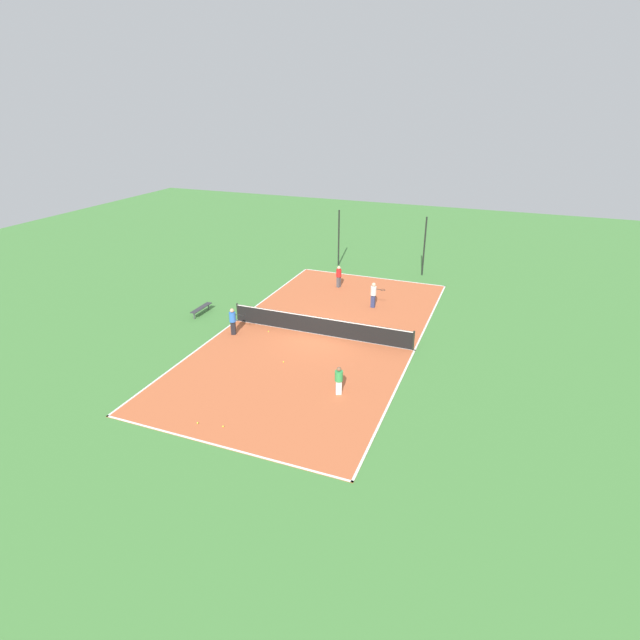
% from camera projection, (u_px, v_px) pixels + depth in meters
% --- Properties ---
extents(ground_plane, '(80.00, 80.00, 0.00)m').
position_uv_depth(ground_plane, '(320.00, 335.00, 28.08)').
color(ground_plane, '#47843D').
extents(court_surface, '(10.82, 21.38, 0.02)m').
position_uv_depth(court_surface, '(320.00, 334.00, 28.07)').
color(court_surface, '#C66038').
rests_on(court_surface, ground_plane).
extents(tennis_net, '(10.62, 0.10, 1.10)m').
position_uv_depth(tennis_net, '(320.00, 325.00, 27.84)').
color(tennis_net, black).
rests_on(tennis_net, court_surface).
extents(bench, '(0.36, 1.86, 0.45)m').
position_uv_depth(bench, '(201.00, 308.00, 30.60)').
color(bench, '#333338').
rests_on(bench, ground_plane).
extents(player_far_green, '(0.48, 0.48, 1.36)m').
position_uv_depth(player_far_green, '(339.00, 379.00, 22.07)').
color(player_far_green, white).
rests_on(player_far_green, court_surface).
extents(player_coach_red, '(0.45, 0.45, 1.54)m').
position_uv_depth(player_coach_red, '(339.00, 275.00, 34.83)').
color(player_coach_red, '#4C4C51').
rests_on(player_coach_red, court_surface).
extents(player_far_white, '(0.95, 0.37, 1.65)m').
position_uv_depth(player_far_white, '(374.00, 293.00, 31.36)').
color(player_far_white, navy).
rests_on(player_far_white, court_surface).
extents(player_near_blue, '(0.99, 0.63, 1.56)m').
position_uv_depth(player_near_blue, '(233.00, 320.00, 27.72)').
color(player_near_blue, black).
rests_on(player_near_blue, court_surface).
extents(tennis_ball_midcourt, '(0.07, 0.07, 0.07)m').
position_uv_depth(tennis_ball_midcourt, '(268.00, 331.00, 28.33)').
color(tennis_ball_midcourt, '#CCE033').
rests_on(tennis_ball_midcourt, court_surface).
extents(tennis_ball_left_sideline, '(0.07, 0.07, 0.07)m').
position_uv_depth(tennis_ball_left_sideline, '(223.00, 426.00, 20.07)').
color(tennis_ball_left_sideline, '#CCE033').
rests_on(tennis_ball_left_sideline, court_surface).
extents(tennis_ball_right_alley, '(0.07, 0.07, 0.07)m').
position_uv_depth(tennis_ball_right_alley, '(198.00, 423.00, 20.28)').
color(tennis_ball_right_alley, '#CCE033').
rests_on(tennis_ball_right_alley, court_surface).
extents(tennis_ball_far_baseline, '(0.07, 0.07, 0.07)m').
position_uv_depth(tennis_ball_far_baseline, '(283.00, 362.00, 25.02)').
color(tennis_ball_far_baseline, '#CCE033').
rests_on(tennis_ball_far_baseline, court_surface).
extents(fence_post_back_left, '(0.12, 0.12, 4.41)m').
position_uv_depth(fence_post_back_left, '(339.00, 238.00, 39.03)').
color(fence_post_back_left, black).
rests_on(fence_post_back_left, ground_plane).
extents(fence_post_back_right, '(0.12, 0.12, 4.41)m').
position_uv_depth(fence_post_back_right, '(424.00, 247.00, 36.80)').
color(fence_post_back_right, black).
rests_on(fence_post_back_right, ground_plane).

